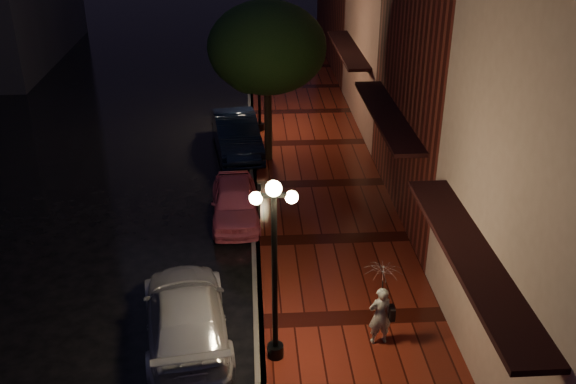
% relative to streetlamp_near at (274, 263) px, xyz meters
% --- Properties ---
extents(ground, '(120.00, 120.00, 0.00)m').
position_rel_streetlamp_near_xyz_m(ground, '(-0.35, 5.00, -2.60)').
color(ground, black).
rests_on(ground, ground).
extents(sidewalk, '(4.50, 60.00, 0.15)m').
position_rel_streetlamp_near_xyz_m(sidewalk, '(1.90, 5.00, -2.53)').
color(sidewalk, '#46130C').
rests_on(sidewalk, ground).
extents(curb, '(0.25, 60.00, 0.15)m').
position_rel_streetlamp_near_xyz_m(curb, '(-0.35, 5.00, -2.53)').
color(curb, '#595451').
rests_on(curb, ground).
extents(storefront_mid, '(5.00, 8.00, 11.00)m').
position_rel_streetlamp_near_xyz_m(storefront_mid, '(6.65, 7.00, 2.90)').
color(storefront_mid, '#511914').
rests_on(storefront_mid, ground).
extents(storefront_far, '(5.00, 8.00, 9.00)m').
position_rel_streetlamp_near_xyz_m(storefront_far, '(6.65, 15.00, 1.90)').
color(storefront_far, '#8C5951').
rests_on(storefront_far, ground).
extents(streetlamp_near, '(0.96, 0.36, 4.31)m').
position_rel_streetlamp_near_xyz_m(streetlamp_near, '(0.00, 0.00, 0.00)').
color(streetlamp_near, black).
rests_on(streetlamp_near, sidewalk).
extents(streetlamp_far, '(0.96, 0.36, 4.31)m').
position_rel_streetlamp_near_xyz_m(streetlamp_far, '(0.00, 14.00, 0.00)').
color(streetlamp_far, black).
rests_on(streetlamp_far, sidewalk).
extents(street_tree, '(4.16, 4.16, 5.80)m').
position_rel_streetlamp_near_xyz_m(street_tree, '(0.26, 10.99, 1.64)').
color(street_tree, black).
rests_on(street_tree, sidewalk).
extents(pink_car, '(1.59, 3.66, 1.23)m').
position_rel_streetlamp_near_xyz_m(pink_car, '(-0.95, 6.64, -1.98)').
color(pink_car, '#E05C77').
rests_on(pink_car, ground).
extents(navy_car, '(2.19, 4.71, 1.50)m').
position_rel_streetlamp_near_xyz_m(navy_car, '(-0.95, 12.09, -1.85)').
color(navy_car, black).
rests_on(navy_car, ground).
extents(silver_car, '(2.50, 4.84, 1.34)m').
position_rel_streetlamp_near_xyz_m(silver_car, '(-2.01, 0.90, -1.93)').
color(silver_car, '#B7B7BF').
rests_on(silver_car, ground).
extents(woman_with_umbrella, '(0.86, 0.87, 2.06)m').
position_rel_streetlamp_near_xyz_m(woman_with_umbrella, '(2.37, 0.34, -1.09)').
color(woman_with_umbrella, white).
rests_on(woman_with_umbrella, sidewalk).
extents(parking_meter, '(0.12, 0.10, 1.19)m').
position_rel_streetlamp_near_xyz_m(parking_meter, '(-0.20, 6.34, -1.73)').
color(parking_meter, black).
rests_on(parking_meter, sidewalk).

